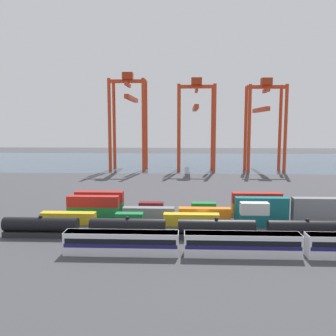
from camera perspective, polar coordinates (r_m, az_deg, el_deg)
ground_plane at (r=124.50m, az=4.51°, el=-3.28°), size 420.00×420.00×0.00m
harbour_water at (r=216.20m, az=3.67°, el=1.09°), size 400.00×110.00×0.01m
passenger_train at (r=63.57m, az=11.48°, el=-11.47°), size 60.07×3.14×3.90m
freight_tank_row at (r=71.34m, az=0.59°, el=-9.44°), size 66.08×2.73×4.19m
shipping_container_0 at (r=84.42m, az=-15.30°, el=-7.55°), size 12.10×2.44×2.60m
shipping_container_1 at (r=81.35m, az=-6.06°, el=-7.89°), size 6.04×2.44×2.60m
shipping_container_2 at (r=80.48m, az=3.65°, el=-8.03°), size 12.10×2.44×2.60m
shipping_container_3 at (r=81.90m, az=13.29°, el=-7.94°), size 6.04×2.44×2.60m
shipping_container_4 at (r=81.28m, az=13.34°, el=-6.17°), size 6.04×2.44×2.60m
shipping_container_5 at (r=88.52m, az=-11.57°, el=-6.77°), size 12.10×2.44×2.60m
shipping_container_6 at (r=87.94m, az=-11.61°, el=-5.12°), size 12.10×2.44×2.60m
shipping_container_7 at (r=86.30m, az=-3.04°, el=-6.99°), size 12.10×2.44×2.60m
shipping_container_8 at (r=86.05m, az=5.74°, el=-7.06°), size 12.10×2.44×2.60m
shipping_container_9 at (r=87.77m, az=14.37°, el=-6.97°), size 12.10×2.44×2.60m
shipping_container_10 at (r=87.19m, az=14.42°, el=-5.31°), size 12.10×2.44×2.60m
shipping_container_11 at (r=91.36m, az=22.49°, el=-6.73°), size 12.10×2.44×2.60m
shipping_container_12 at (r=90.80m, az=22.56°, el=-5.14°), size 12.10×2.44×2.60m
shipping_container_15 at (r=93.80m, az=-10.66°, el=-5.97°), size 12.10×2.44×2.60m
shipping_container_16 at (r=93.26m, az=-10.69°, el=-4.41°), size 12.10×2.44×2.60m
shipping_container_17 at (r=91.74m, az=-2.64°, el=-6.15°), size 6.04×2.44×2.60m
shipping_container_18 at (r=91.51m, az=5.58°, el=-6.21°), size 6.04×2.44×2.60m
shipping_container_19 at (r=93.13m, az=13.67°, el=-6.14°), size 12.10×2.44×2.60m
shipping_container_20 at (r=92.59m, az=13.72°, el=-4.57°), size 12.10×2.44×2.60m
shipping_container_21 at (r=96.51m, az=21.34°, el=-5.97°), size 6.04×2.44×2.60m
gantry_crane_west at (r=176.59m, az=-6.11°, el=8.86°), size 17.13×36.29×45.59m
gantry_crane_central at (r=175.54m, az=4.40°, el=8.26°), size 17.70×40.47×43.00m
gantry_crane_east at (r=178.30m, az=14.80°, el=7.85°), size 17.85×33.18×42.72m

